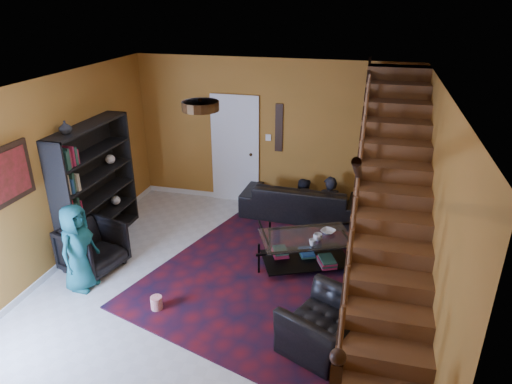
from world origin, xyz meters
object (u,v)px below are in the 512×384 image
at_px(bookshelf, 96,187).
at_px(sofa, 302,201).
at_px(armchair_left, 93,248).
at_px(coffee_table, 306,249).
at_px(armchair_right, 325,326).

relative_size(bookshelf, sofa, 0.91).
height_order(armchair_left, coffee_table, armchair_left).
height_order(sofa, coffee_table, sofa).
xyz_separation_m(bookshelf, armchair_left, (0.35, -0.80, -0.60)).
bearing_deg(bookshelf, coffee_table, 0.50).
bearing_deg(armchair_left, armchair_right, -89.39).
xyz_separation_m(sofa, coffee_table, (0.32, -1.67, -0.02)).
distance_m(sofa, armchair_right, 3.43).
height_order(bookshelf, sofa, bookshelf).
xyz_separation_m(sofa, armchair_left, (-2.75, -2.50, 0.04)).
xyz_separation_m(bookshelf, coffee_table, (3.43, 0.03, -0.66)).
bearing_deg(sofa, coffee_table, 103.37).
relative_size(bookshelf, coffee_table, 1.29).
xyz_separation_m(bookshelf, armchair_right, (3.90, -1.64, -0.65)).
bearing_deg(armchair_right, bookshelf, -87.96).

